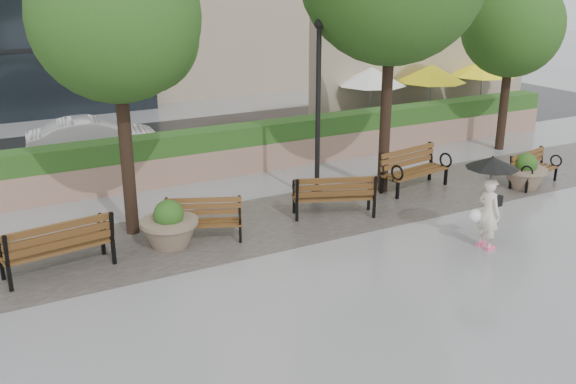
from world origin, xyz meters
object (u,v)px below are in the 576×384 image
bench_2 (334,204)px  bench_3 (414,178)px  lamppost (318,124)px  bench_4 (533,175)px  planter_right (525,174)px  bench_1 (204,228)px  bench_0 (59,257)px  car_right (94,139)px  planter_left (169,228)px  pedestrian (490,194)px

bench_2 → bench_3: bench_3 is taller
bench_3 → lamppost: 3.23m
bench_2 → bench_4: 6.06m
bench_2 → planter_right: (5.62, -0.64, 0.07)m
planter_right → bench_1: bearing=175.2°
planter_right → lamppost: lamppost is taller
bench_0 → car_right: bearing=-115.1°
planter_left → lamppost: size_ratio=0.27×
bench_4 → pedestrian: bearing=-163.0°
bench_2 → planter_left: size_ratio=1.69×
planter_left → planter_right: size_ratio=1.06×
planter_right → lamppost: 5.91m
bench_1 → car_right: (-0.60, 7.55, 0.39)m
bench_4 → car_right: car_right is taller
bench_0 → bench_3: (9.19, 0.73, -0.01)m
bench_3 → pedestrian: (-1.14, -3.73, 0.87)m
bench_0 → bench_4: bearing=169.8°
planter_left → bench_3: bearing=4.3°
bench_1 → lamppost: (3.44, 1.01, 1.71)m
bench_1 → bench_4: bearing=19.3°
bench_2 → lamppost: size_ratio=0.46×
bench_0 → bench_2: bearing=172.8°
bench_2 → bench_3: bearing=-145.5°
bench_0 → car_right: car_right is taller
bench_0 → planter_right: 11.87m
bench_4 → planter_right: 0.43m
bench_0 → planter_left: 2.28m
bench_2 → bench_3: 3.02m
bench_1 → bench_2: size_ratio=0.86×
bench_2 → bench_4: bearing=-163.8°
bench_1 → bench_4: size_ratio=1.00×
bench_3 → planter_left: size_ratio=1.73×
car_right → bench_2: bearing=-147.6°
bench_0 → lamppost: bearing=-177.3°
bench_3 → planter_left: (-6.92, -0.52, 0.08)m
bench_4 → bench_1: bearing=162.3°
bench_0 → pedestrian: 8.63m
bench_0 → pedestrian: bearing=151.8°
bench_1 → planter_left: size_ratio=1.45×
planter_right → pedestrian: bearing=-147.5°
bench_2 → car_right: 8.57m
planter_left → lamppost: lamppost is taller
bench_2 → car_right: bearing=-41.6°
bench_1 → lamppost: lamppost is taller
planter_left → bench_0: bearing=-174.8°
pedestrian → bench_1: bearing=57.6°
bench_2 → pedestrian: (1.80, -3.07, 0.88)m
bench_2 → car_right: (-3.84, 7.66, 0.34)m
bench_2 → planter_left: bearing=19.7°
bench_2 → pedestrian: size_ratio=1.05×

